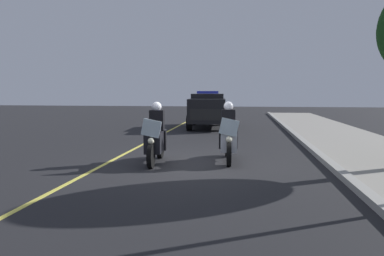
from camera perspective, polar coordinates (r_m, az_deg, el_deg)
The scene contains 6 objects.
ground_plane at distance 10.04m, azimuth -0.82°, elevation -5.69°, with size 80.00×80.00×0.00m, color black.
curb_strip at distance 10.18m, azimuth 21.31°, elevation -5.50°, with size 48.00×0.24×0.15m, color #9E9B93.
lane_stripe_center at distance 10.62m, azimuth -12.89°, elevation -5.18°, with size 48.00×0.12×0.01m, color #E0D14C.
police_motorcycle_lead_left at distance 10.09m, azimuth -5.79°, elevation -1.64°, with size 2.14×0.61×1.72m.
police_motorcycle_lead_right at distance 10.37m, azimuth 5.81°, elevation -1.44°, with size 2.14×0.61×1.72m.
police_suv at distance 20.07m, azimuth 2.50°, elevation 3.10°, with size 5.02×2.34×2.05m.
Camera 1 is at (9.72, 1.54, 1.99)m, focal length 33.42 mm.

